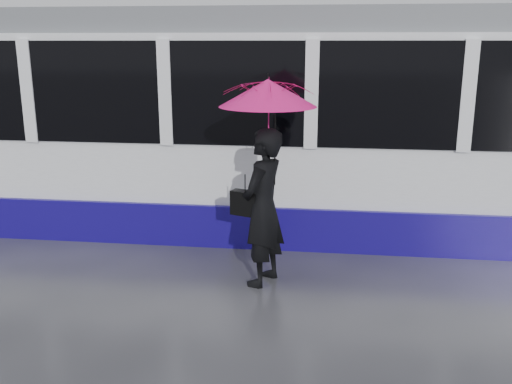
# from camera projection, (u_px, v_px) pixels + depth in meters

# --- Properties ---
(ground) EXTENTS (90.00, 90.00, 0.00)m
(ground) POSITION_uv_depth(u_px,v_px,m) (213.00, 283.00, 7.04)
(ground) COLOR #2B2B30
(ground) RESTS_ON ground
(rails) EXTENTS (34.00, 1.51, 0.02)m
(rails) POSITION_uv_depth(u_px,v_px,m) (244.00, 221.00, 9.43)
(rails) COLOR #3F3D38
(rails) RESTS_ON ground
(tram) EXTENTS (26.00, 2.56, 3.35)m
(tram) POSITION_uv_depth(u_px,v_px,m) (480.00, 127.00, 8.57)
(tram) COLOR white
(tram) RESTS_ON ground
(woman) EXTENTS (0.68, 0.82, 1.92)m
(woman) POSITION_uv_depth(u_px,v_px,m) (263.00, 208.00, 6.82)
(woman) COLOR black
(woman) RESTS_ON ground
(umbrella) EXTENTS (1.45, 1.45, 1.30)m
(umbrella) POSITION_uv_depth(u_px,v_px,m) (268.00, 112.00, 6.52)
(umbrella) COLOR #E2135F
(umbrella) RESTS_ON ground
(handbag) EXTENTS (0.37, 0.26, 0.48)m
(handbag) POSITION_uv_depth(u_px,v_px,m) (245.00, 203.00, 6.85)
(handbag) COLOR black
(handbag) RESTS_ON ground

